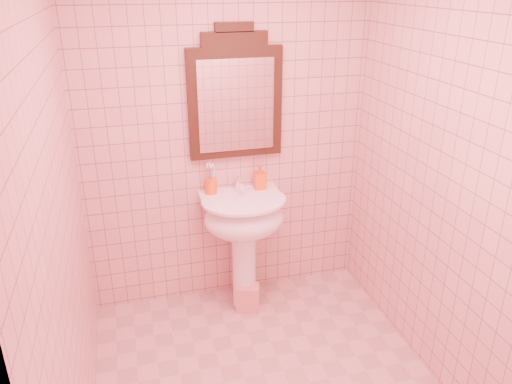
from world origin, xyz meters
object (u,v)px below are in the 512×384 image
object	(u,v)px
toothbrush_cup	(211,186)
soap_dispenser	(260,177)
mirror	(235,97)
towel	(248,298)
pedestal_sink	(244,225)

from	to	relation	value
toothbrush_cup	soap_dispenser	world-z (taller)	toothbrush_cup
mirror	toothbrush_cup	xyz separation A→B (m)	(-0.20, -0.05, -0.60)
soap_dispenser	towel	distance (m)	0.89
soap_dispenser	pedestal_sink	bearing A→B (deg)	-135.15
toothbrush_cup	soap_dispenser	xyz separation A→B (m)	(0.35, -0.01, 0.03)
mirror	toothbrush_cup	bearing A→B (deg)	-166.80
pedestal_sink	mirror	world-z (taller)	mirror
pedestal_sink	mirror	xyz separation A→B (m)	(-0.00, 0.20, 0.86)
pedestal_sink	soap_dispenser	world-z (taller)	soap_dispenser
pedestal_sink	soap_dispenser	bearing A→B (deg)	43.51
towel	soap_dispenser	bearing A→B (deg)	55.58
pedestal_sink	toothbrush_cup	bearing A→B (deg)	141.71
pedestal_sink	soap_dispenser	size ratio (longest dim) A/B	4.87
towel	pedestal_sink	bearing A→B (deg)	94.31
soap_dispenser	towel	bearing A→B (deg)	-123.08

